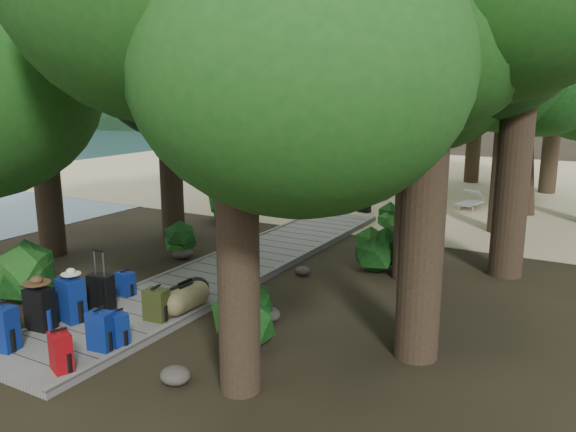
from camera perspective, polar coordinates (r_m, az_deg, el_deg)
The scene contains 50 objects.
ground at distance 12.23m, azimuth -7.39°, elevation -6.42°, with size 120.00×120.00×0.00m, color black.
sand_beach at distance 26.47m, azimuth 13.80°, elevation 3.58°, with size 40.00×22.00×0.02m, color tan.
water_bay at distance 52.03m, azimuth -19.40°, elevation 7.44°, with size 50.00×60.00×0.02m, color #294A56.
distant_hill at distance 74.15m, azimuth -10.07°, elevation 9.24°, with size 32.00×16.00×12.00m, color black.
boardwalk at distance 12.98m, azimuth -4.76°, elevation -4.96°, with size 2.00×12.00×0.12m, color slate.
backpack_left_a at distance 9.60m, azimuth -27.00°, elevation -9.93°, with size 0.41×0.28×0.76m, color navy, non-canonical shape.
backpack_left_b at distance 10.15m, azimuth -23.92°, elevation -8.39°, with size 0.42×0.30×0.78m, color black, non-canonical shape.
backpack_left_c at distance 10.29m, azimuth -21.19°, elevation -7.73°, with size 0.45×0.32×0.83m, color navy, non-canonical shape.
backpack_left_d at distance 11.27m, azimuth -16.19°, elevation -6.50°, with size 0.33×0.24×0.50m, color navy, non-canonical shape.
backpack_right_a at distance 8.64m, azimuth -22.10°, elevation -12.46°, with size 0.35×0.25×0.62m, color maroon, non-canonical shape.
backpack_right_b at distance 9.08m, azimuth -18.49°, elevation -10.80°, with size 0.37×0.26×0.66m, color navy, non-canonical shape.
backpack_right_c at distance 9.16m, azimuth -16.93°, elevation -10.76°, with size 0.34×0.24×0.58m, color navy, non-canonical shape.
backpack_right_d at distance 9.94m, azimuth -13.22°, elevation -8.60°, with size 0.39×0.28×0.60m, color #343616, non-canonical shape.
duffel_right_khaki at distance 10.27m, azimuth -10.27°, elevation -8.22°, with size 0.45×0.67×0.45m, color olive, non-canonical shape.
duffel_right_black at distance 10.47m, azimuth -10.37°, elevation -7.81°, with size 0.45×0.71×0.45m, color black, non-canonical shape.
suitcase_on_boardwalk at distance 10.57m, azimuth -18.43°, elevation -7.42°, with size 0.44×0.24×0.67m, color black, non-canonical shape.
lone_suitcase_on_sand at distance 18.85m, azimuth 7.77°, elevation 1.34°, with size 0.40×0.23×0.63m, color black, non-canonical shape.
hat_brown at distance 10.05m, azimuth -24.19°, elevation -5.88°, with size 0.44×0.44×0.13m, color #51351E, non-canonical shape.
hat_white at distance 10.13m, azimuth -21.22°, elevation -5.24°, with size 0.33×0.33×0.11m, color silver, non-canonical shape.
kayak at distance 22.29m, azimuth -0.17°, elevation 2.81°, with size 0.77×3.53×0.35m, color #B00F1C.
sun_lounger at distance 20.35m, azimuth 17.95°, elevation 1.56°, with size 0.56×1.73×0.56m, color silver, non-canonical shape.
tree_right_a at distance 6.95m, azimuth -5.44°, elevation 12.58°, with size 4.75×4.75×7.92m, color black, non-canonical shape.
tree_right_b at distance 8.17m, azimuth 14.44°, elevation 17.17°, with size 5.22×5.22×9.32m, color black, non-canonical shape.
tree_right_c at distance 11.86m, azimuth 12.75°, elevation 13.26°, with size 4.81×4.81×8.33m, color black, non-canonical shape.
tree_right_d at distance 12.78m, azimuth 22.95°, elevation 16.62°, with size 5.53×5.53×10.14m, color black, non-canonical shape.
tree_right_e at distance 16.75m, azimuth 21.45°, elevation 11.62°, with size 4.37×4.37×7.87m, color black, non-canonical shape.
tree_left_b at distance 14.65m, azimuth -24.17°, elevation 13.55°, with size 4.98×4.98×8.97m, color black, non-canonical shape.
tree_left_c at distance 15.70m, azimuth -12.24°, elevation 14.29°, with size 5.19×5.19×9.02m, color black, non-canonical shape.
tree_back_a at distance 25.30m, azimuth 9.85°, elevation 13.83°, with size 5.33×5.33×9.23m, color black, non-canonical shape.
tree_back_b at distance 26.09m, azimuth 18.76°, elevation 13.20°, with size 5.11×5.11×9.12m, color black, non-canonical shape.
tree_back_c at distance 24.37m, azimuth 25.76°, elevation 12.90°, with size 5.14×5.14×9.26m, color black, non-canonical shape.
tree_back_d at distance 27.04m, azimuth 1.51°, elevation 12.69°, with size 4.85×4.85×8.08m, color black, non-canonical shape.
palm_right_a at distance 15.51m, azimuth 15.01°, elevation 12.11°, with size 4.64×4.64×7.90m, color #164313, non-canonical shape.
palm_right_b at distance 19.87m, azimuth 24.47°, elevation 13.40°, with size 4.80×4.80×9.27m, color #164313, non-canonical shape.
palm_right_c at distance 21.88m, azimuth 16.39°, elevation 9.71°, with size 3.86×3.86×6.14m, color #164313, non-canonical shape.
palm_left_a at distance 19.27m, azimuth -6.39°, elevation 12.11°, with size 4.83×4.83×7.68m, color #164313, non-canonical shape.
rock_left_a at distance 10.96m, azimuth -26.99°, elevation -9.24°, with size 0.51×0.45×0.28m, color #4C473F, non-canonical shape.
rock_left_b at distance 12.71m, azimuth -21.75°, elevation -5.97°, with size 0.40×0.36×0.22m, color #4C473F, non-canonical shape.
rock_left_c at distance 13.82m, azimuth -10.68°, elevation -3.68°, with size 0.52×0.47×0.29m, color #4C473F, non-canonical shape.
rock_left_d at distance 15.83m, azimuth -5.71°, elevation -1.71°, with size 0.27×0.24×0.15m, color #4C473F, non-canonical shape.
rock_right_a at distance 8.18m, azimuth -11.37°, elevation -15.60°, with size 0.44×0.40×0.24m, color #4C473F, non-canonical shape.
rock_right_b at distance 9.99m, azimuth -2.10°, elevation -9.94°, with size 0.47×0.42×0.26m, color #4C473F, non-canonical shape.
rock_right_c at distance 12.42m, azimuth 1.53°, elevation -5.57°, with size 0.33×0.30×0.18m, color #4C473F, non-canonical shape.
rock_right_d at distance 14.62m, azimuth 13.04°, elevation -2.95°, with size 0.48×0.43×0.26m, color #4C473F, non-canonical shape.
shrub_left_a at distance 11.99m, azimuth -25.23°, elevation -5.10°, with size 1.26×1.26×1.13m, color #184E17, non-canonical shape.
shrub_left_b at distance 13.94m, azimuth -11.24°, elevation -2.31°, with size 0.97×0.97×0.88m, color #184E17, non-canonical shape.
shrub_left_c at distance 17.71m, azimuth -6.13°, elevation 1.36°, with size 1.21×1.21×1.09m, color #184E17, non-canonical shape.
shrub_right_a at distance 9.12m, azimuth -4.30°, elevation -9.66°, with size 1.12×1.12×1.01m, color #184E17, non-canonical shape.
shrub_right_b at distance 12.77m, azimuth 9.08°, elevation -3.25°, with size 1.14×1.14×1.02m, color #184E17, non-canonical shape.
shrub_right_c at distance 16.18m, azimuth 10.53°, elevation -0.45°, with size 0.84×0.84×0.76m, color #184E17, non-canonical shape.
Camera 1 is at (7.00, -9.22, 3.94)m, focal length 35.00 mm.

